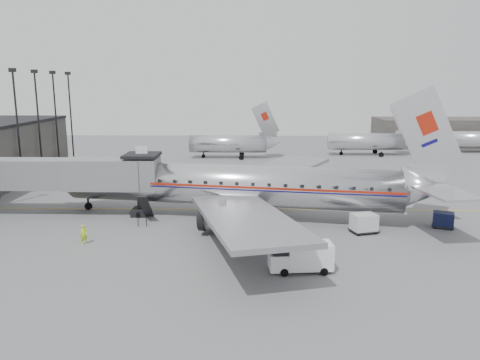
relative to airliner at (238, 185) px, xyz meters
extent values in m
plane|color=slate|center=(-0.83, -2.86, -3.33)|extent=(160.00, 160.00, 0.00)
cube|color=#393633|center=(44.17, 57.14, -0.33)|extent=(30.00, 12.00, 6.00)
cube|color=gold|center=(2.17, 3.14, -3.33)|extent=(60.00, 0.15, 0.01)
cube|color=#5B5D60|center=(-22.83, 0.74, 0.97)|extent=(12.00, 2.80, 3.00)
cube|color=#5B5D60|center=(-13.83, 0.74, 0.97)|extent=(8.00, 3.00, 3.10)
cube|color=#5B5D60|center=(-9.83, 1.14, 0.97)|extent=(3.20, 3.60, 3.20)
cube|color=black|center=(-9.83, 1.14, 2.87)|extent=(3.40, 3.80, 0.30)
cube|color=white|center=(-9.83, 1.14, 3.37)|extent=(1.20, 0.15, 0.80)
cylinder|color=black|center=(-10.13, 0.74, -1.93)|extent=(0.56, 0.56, 2.80)
cube|color=black|center=(-10.13, 0.74, -2.98)|extent=(1.60, 2.20, 0.70)
cylinder|color=black|center=(-10.13, -0.26, -3.03)|extent=(0.30, 0.60, 0.60)
cylinder|color=black|center=(-10.13, 1.74, -3.03)|extent=(0.30, 0.60, 0.60)
cube|color=black|center=(-9.03, -1.56, -1.83)|extent=(0.90, 3.20, 2.90)
cylinder|color=black|center=(-28.33, 13.14, 4.17)|extent=(0.24, 0.24, 15.00)
cube|color=black|center=(-28.33, 13.14, 11.67)|extent=(0.90, 0.25, 0.50)
cylinder|color=black|center=(-28.33, 19.14, 4.17)|extent=(0.24, 0.24, 15.00)
cube|color=black|center=(-28.33, 19.14, 11.67)|extent=(0.90, 0.25, 0.50)
cylinder|color=black|center=(-28.33, 25.14, 4.17)|extent=(0.24, 0.24, 15.00)
cube|color=black|center=(-28.33, 25.14, 11.67)|extent=(0.90, 0.25, 0.50)
cylinder|color=black|center=(-28.33, 31.14, 4.17)|extent=(0.24, 0.24, 15.00)
cube|color=black|center=(-28.33, 31.14, 11.67)|extent=(0.90, 0.25, 0.50)
cylinder|color=silver|center=(-2.83, 39.14, -0.73)|extent=(14.00, 3.20, 3.20)
cube|color=silver|center=(3.97, 39.14, 3.67)|extent=(5.17, 0.26, 6.52)
cylinder|color=black|center=(-7.33, 39.14, -2.83)|extent=(0.24, 0.24, 1.00)
cylinder|color=silver|center=(23.17, 43.14, -0.73)|extent=(14.00, 3.20, 3.20)
cube|color=silver|center=(29.97, 43.14, 3.67)|extent=(5.17, 0.26, 6.52)
cylinder|color=black|center=(18.67, 43.14, -2.83)|extent=(0.24, 0.24, 1.00)
cylinder|color=black|center=(42.67, 47.14, -2.83)|extent=(0.24, 0.24, 1.00)
cylinder|color=silver|center=(-0.83, 0.14, 0.01)|extent=(33.67, 9.58, 4.13)
cone|color=silver|center=(-18.97, 3.17, 0.01)|extent=(3.98, 4.62, 4.13)
cone|color=silver|center=(17.65, -2.95, 0.46)|extent=(5.04, 4.60, 3.92)
cube|color=#9F1B0B|center=(-0.83, 0.14, 0.29)|extent=(33.68, 9.63, 0.20)
cube|color=#0D0952|center=(-0.83, 0.14, 0.03)|extent=(33.68, 9.63, 0.11)
cube|color=silver|center=(17.32, -2.89, 5.58)|extent=(6.80, 1.46, 8.57)
cube|color=gray|center=(4.13, 9.48, -0.32)|extent=(14.95, 18.26, 1.32)
cube|color=gray|center=(0.82, -10.31, -0.32)|extent=(10.41, 18.80, 1.32)
cylinder|color=gray|center=(0.68, 5.76, -1.72)|extent=(4.12, 2.93, 2.34)
cylinder|color=gray|center=(-1.23, -5.67, -1.72)|extent=(4.12, 2.93, 2.34)
cylinder|color=black|center=(-16.22, 2.71, -2.61)|extent=(0.22, 0.22, 1.45)
cylinder|color=black|center=(1.85, 2.63, -2.55)|extent=(0.29, 0.29, 1.56)
cylinder|color=black|center=(1.85, 2.63, -2.83)|extent=(1.16, 0.57, 1.11)
cylinder|color=black|center=(0.90, -3.09, -2.55)|extent=(0.29, 0.29, 1.56)
cylinder|color=black|center=(0.90, -3.09, -2.83)|extent=(1.16, 0.57, 1.11)
cube|color=white|center=(5.50, -13.78, -2.14)|extent=(3.33, 2.04, 1.86)
cube|color=white|center=(3.29, -13.98, -2.49)|extent=(1.56, 1.80, 1.24)
cube|color=black|center=(3.29, -13.98, -1.96)|extent=(1.19, 1.59, 0.53)
cylinder|color=black|center=(3.62, -14.75, -3.05)|extent=(0.58, 0.27, 0.57)
cylinder|color=black|center=(3.48, -13.16, -3.05)|extent=(0.58, 0.27, 0.57)
cylinder|color=black|center=(6.45, -14.50, -3.05)|extent=(0.58, 0.27, 0.57)
cylinder|color=black|center=(6.31, -12.91, -3.05)|extent=(0.58, 0.27, 0.57)
cube|color=black|center=(19.40, -3.05, -2.47)|extent=(2.18, 1.92, 1.27)
cube|color=black|center=(19.40, -3.05, -3.15)|extent=(2.30, 2.04, 0.11)
cylinder|color=black|center=(18.53, -3.29, -3.20)|extent=(0.29, 0.20, 0.27)
cylinder|color=black|center=(19.88, -3.81, -3.20)|extent=(0.29, 0.20, 0.27)
cylinder|color=black|center=(18.92, -2.28, -3.20)|extent=(0.29, 0.20, 0.27)
cylinder|color=black|center=(20.27, -2.80, -3.20)|extent=(0.29, 0.20, 0.27)
cube|color=silver|center=(11.55, -4.73, -2.32)|extent=(2.50, 2.14, 1.49)
cube|color=black|center=(11.55, -4.73, -3.12)|extent=(2.63, 2.27, 0.13)
cylinder|color=black|center=(10.91, -5.58, -3.17)|extent=(0.34, 0.21, 0.32)
cylinder|color=black|center=(12.55, -5.10, -3.17)|extent=(0.34, 0.21, 0.32)
cylinder|color=black|center=(10.55, -4.35, -3.17)|extent=(0.34, 0.21, 0.32)
cylinder|color=black|center=(12.19, -3.87, -3.17)|extent=(0.34, 0.21, 0.32)
imported|color=#B8E11A|center=(-12.83, -8.29, -2.50)|extent=(0.73, 0.64, 1.68)
camera|label=1|loc=(1.14, -45.71, 9.94)|focal=35.00mm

